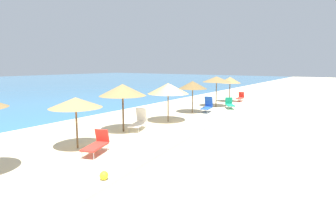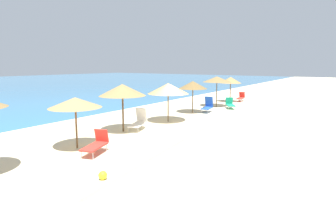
# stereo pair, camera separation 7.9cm
# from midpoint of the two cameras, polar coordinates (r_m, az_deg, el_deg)

# --- Properties ---
(ground_plane) EXTENTS (160.00, 160.00, 0.00)m
(ground_plane) POSITION_cam_midpoint_polar(r_m,az_deg,el_deg) (16.72, 2.04, -5.32)
(ground_plane) COLOR beige
(dune_ridge) EXTENTS (47.66, 9.47, 2.36)m
(dune_ridge) POSITION_cam_midpoint_polar(r_m,az_deg,el_deg) (13.24, 27.81, -4.43)
(dune_ridge) COLOR beige
(dune_ridge) RESTS_ON ground_plane
(beach_umbrella_2) EXTENTS (2.33, 2.33, 2.32)m
(beach_umbrella_2) POSITION_cam_midpoint_polar(r_m,az_deg,el_deg) (12.69, -18.71, -0.32)
(beach_umbrella_2) COLOR brown
(beach_umbrella_2) RESTS_ON ground_plane
(beach_umbrella_3) EXTENTS (2.61, 2.61, 2.69)m
(beach_umbrella_3) POSITION_cam_midpoint_polar(r_m,az_deg,el_deg) (15.29, -9.39, 2.30)
(beach_umbrella_3) COLOR brown
(beach_umbrella_3) RESTS_ON ground_plane
(beach_umbrella_4) EXTENTS (2.70, 2.70, 2.56)m
(beach_umbrella_4) POSITION_cam_midpoint_polar(r_m,az_deg,el_deg) (17.76, 0.15, 2.65)
(beach_umbrella_4) COLOR brown
(beach_umbrella_4) RESTS_ON ground_plane
(beach_umbrella_5) EXTENTS (2.26, 2.26, 2.49)m
(beach_umbrella_5) POSITION_cam_midpoint_polar(r_m,az_deg,el_deg) (21.24, 5.34, 3.36)
(beach_umbrella_5) COLOR brown
(beach_umbrella_5) RESTS_ON ground_plane
(beach_umbrella_6) EXTENTS (2.54, 2.54, 2.72)m
(beach_umbrella_6) POSITION_cam_midpoint_polar(r_m,az_deg,el_deg) (24.67, 10.31, 4.50)
(beach_umbrella_6) COLOR brown
(beach_umbrella_6) RESTS_ON ground_plane
(beach_umbrella_7) EXTENTS (2.15, 2.15, 2.53)m
(beach_umbrella_7) POSITION_cam_midpoint_polar(r_m,az_deg,el_deg) (28.19, 13.07, 4.30)
(beach_umbrella_7) COLOR brown
(beach_umbrella_7) RESTS_ON ground_plane
(lounge_chair_0) EXTENTS (1.75, 0.80, 0.93)m
(lounge_chair_0) POSITION_cam_midpoint_polar(r_m,az_deg,el_deg) (29.03, 15.09, 0.73)
(lounge_chair_0) COLOR red
(lounge_chair_0) RESTS_ON ground_plane
(lounge_chair_1) EXTENTS (1.54, 1.06, 0.96)m
(lounge_chair_1) POSITION_cam_midpoint_polar(r_m,az_deg,el_deg) (12.02, -14.60, -8.63)
(lounge_chair_1) COLOR red
(lounge_chair_1) RESTS_ON ground_plane
(lounge_chair_2) EXTENTS (1.70, 1.14, 1.21)m
(lounge_chair_2) POSITION_cam_midpoint_polar(r_m,az_deg,el_deg) (15.93, -6.01, -4.23)
(lounge_chair_2) COLOR white
(lounge_chair_2) RESTS_ON ground_plane
(lounge_chair_3) EXTENTS (1.49, 1.27, 0.91)m
(lounge_chair_3) POSITION_cam_midpoint_polar(r_m,az_deg,el_deg) (24.03, 12.99, -0.61)
(lounge_chair_3) COLOR #199972
(lounge_chair_3) RESTS_ON ground_plane
(lounge_chair_4) EXTENTS (1.55, 0.89, 1.22)m
(lounge_chair_4) POSITION_cam_midpoint_polar(r_m,az_deg,el_deg) (21.83, 8.39, -1.01)
(lounge_chair_4) COLOR blue
(lounge_chair_4) RESTS_ON ground_plane
(beach_ball) EXTENTS (0.29, 0.29, 0.29)m
(beach_ball) POSITION_cam_midpoint_polar(r_m,az_deg,el_deg) (9.46, -13.28, -14.93)
(beach_ball) COLOR yellow
(beach_ball) RESTS_ON ground_plane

